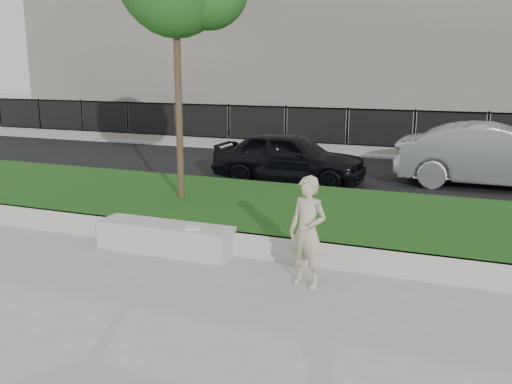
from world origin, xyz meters
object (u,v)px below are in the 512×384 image
at_px(man, 308,232).
at_px(book, 192,228).
at_px(car_dark, 289,157).
at_px(car_silver, 496,156).
at_px(stone_bench, 165,238).

bearing_deg(man, book, -175.15).
xyz_separation_m(man, book, (-2.04, 0.45, -0.29)).
xyz_separation_m(man, car_dark, (-2.45, 6.45, -0.07)).
xyz_separation_m(book, car_silver, (4.49, 7.35, 0.33)).
xyz_separation_m(book, car_dark, (-0.41, 6.00, 0.22)).
bearing_deg(car_dark, car_silver, -74.59).
distance_m(stone_bench, car_dark, 5.92).
distance_m(car_dark, car_silver, 5.08).
relative_size(book, car_dark, 0.06).
distance_m(man, book, 2.11).
height_order(stone_bench, car_silver, car_silver).
height_order(stone_bench, man, man).
bearing_deg(stone_bench, book, -10.52).
relative_size(man, car_dark, 0.40).
relative_size(stone_bench, man, 1.49).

